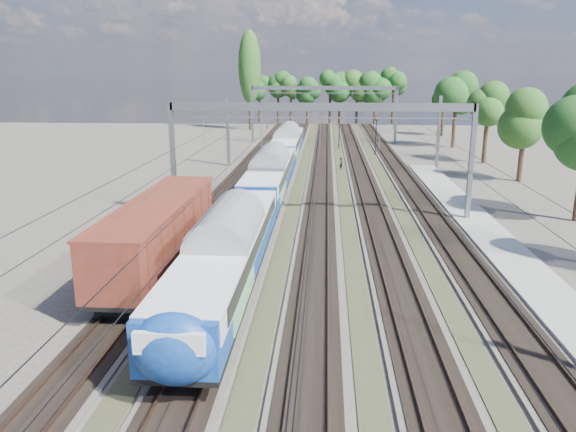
# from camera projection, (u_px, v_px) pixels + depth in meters

# --- Properties ---
(track_bed) EXTENTS (21.00, 130.00, 0.34)m
(track_bed) POSITION_uv_depth(u_px,v_px,m) (321.00, 181.00, 58.89)
(track_bed) COLOR #47423A
(track_bed) RESTS_ON ground
(platform) EXTENTS (3.00, 70.00, 0.30)m
(platform) POSITION_uv_depth(u_px,v_px,m) (515.00, 262.00, 33.95)
(platform) COLOR gray
(platform) RESTS_ON ground
(catenary) EXTENTS (25.65, 130.00, 9.00)m
(catenary) POSITION_uv_depth(u_px,v_px,m) (325.00, 115.00, 64.71)
(catenary) COLOR slate
(catenary) RESTS_ON ground
(tree_belt) EXTENTS (40.10, 101.35, 11.56)m
(tree_belt) POSITION_uv_depth(u_px,v_px,m) (355.00, 89.00, 104.47)
(tree_belt) COLOR black
(tree_belt) RESTS_ON ground
(poplar) EXTENTS (4.40, 4.40, 19.04)m
(poplar) POSITION_uv_depth(u_px,v_px,m) (250.00, 68.00, 108.06)
(poplar) COLOR black
(poplar) RESTS_ON ground
(emu_train) EXTENTS (3.17, 67.01, 4.64)m
(emu_train) POSITION_uv_depth(u_px,v_px,m) (270.00, 170.00, 50.11)
(emu_train) COLOR black
(emu_train) RESTS_ON ground
(freight_boxcar) EXTENTS (3.24, 15.64, 4.03)m
(freight_boxcar) POSITION_uv_depth(u_px,v_px,m) (159.00, 231.00, 32.07)
(freight_boxcar) COLOR black
(freight_boxcar) RESTS_ON ground
(worker) EXTENTS (0.38, 0.58, 1.56)m
(worker) POSITION_uv_depth(u_px,v_px,m) (341.00, 164.00, 65.52)
(worker) COLOR black
(worker) RESTS_ON ground
(signal_near) EXTENTS (0.39, 0.35, 6.21)m
(signal_near) POSITION_uv_depth(u_px,v_px,m) (339.00, 122.00, 82.81)
(signal_near) COLOR black
(signal_near) RESTS_ON ground
(signal_far) EXTENTS (0.38, 0.35, 5.39)m
(signal_far) POSITION_uv_depth(u_px,v_px,m) (376.00, 130.00, 77.07)
(signal_far) COLOR black
(signal_far) RESTS_ON ground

